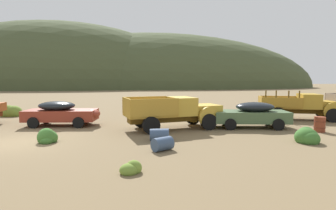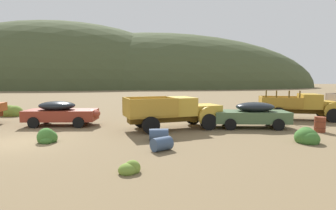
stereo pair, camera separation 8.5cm
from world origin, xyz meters
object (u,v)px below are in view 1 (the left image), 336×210
(car_rust_red, at_px, (63,113))
(oil_drum_tipped, at_px, (162,144))
(truck_faded_yellow, at_px, (179,112))
(oil_drum_spare, at_px, (159,135))
(truck_mustard, at_px, (307,106))
(oil_drum_by_truck, at_px, (320,124))
(car_weathered_green, at_px, (248,114))

(car_rust_red, relative_size, oil_drum_tipped, 4.67)
(truck_faded_yellow, bearing_deg, car_rust_red, 151.95)
(oil_drum_tipped, bearing_deg, oil_drum_spare, 91.29)
(car_rust_red, distance_m, truck_mustard, 17.10)
(car_rust_red, height_order, truck_mustard, truck_mustard)
(oil_drum_spare, height_order, oil_drum_by_truck, oil_drum_by_truck)
(oil_drum_tipped, xyz_separation_m, oil_drum_by_truck, (9.08, 3.27, 0.15))
(oil_drum_by_truck, bearing_deg, car_rust_red, 167.53)
(car_weathered_green, distance_m, oil_drum_spare, 6.45)
(truck_faded_yellow, bearing_deg, oil_drum_tipped, -120.48)
(oil_drum_tipped, bearing_deg, car_rust_red, 131.94)
(truck_faded_yellow, distance_m, oil_drum_by_truck, 7.95)
(car_rust_red, height_order, car_weathered_green, same)
(car_rust_red, distance_m, oil_drum_tipped, 8.88)
(truck_mustard, distance_m, oil_drum_spare, 12.70)
(car_rust_red, height_order, oil_drum_tipped, car_rust_red)
(truck_faded_yellow, xyz_separation_m, oil_drum_spare, (-1.38, -3.15, -0.72))
(car_rust_red, bearing_deg, truck_mustard, 7.43)
(truck_faded_yellow, relative_size, oil_drum_by_truck, 7.02)
(car_rust_red, bearing_deg, oil_drum_by_truck, -9.11)
(truck_faded_yellow, distance_m, truck_mustard, 10.20)
(truck_mustard, bearing_deg, oil_drum_by_truck, -97.44)
(car_weathered_green, relative_size, oil_drum_tipped, 4.81)
(truck_faded_yellow, height_order, oil_drum_spare, truck_faded_yellow)
(truck_faded_yellow, bearing_deg, oil_drum_by_truck, -27.81)
(car_rust_red, bearing_deg, oil_drum_spare, -35.69)
(car_rust_red, bearing_deg, car_weathered_green, -4.75)
(car_weathered_green, bearing_deg, oil_drum_spare, 35.79)
(oil_drum_tipped, distance_m, oil_drum_by_truck, 9.65)
(car_rust_red, height_order, oil_drum_spare, car_rust_red)
(car_weathered_green, height_order, oil_drum_by_truck, car_weathered_green)
(truck_mustard, relative_size, oil_drum_by_truck, 7.13)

